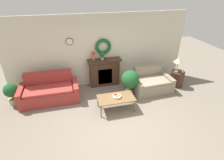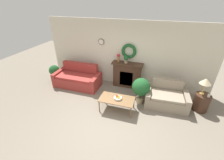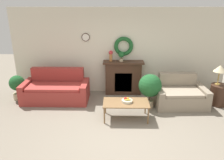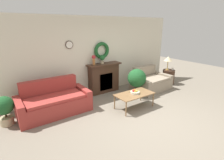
# 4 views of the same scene
# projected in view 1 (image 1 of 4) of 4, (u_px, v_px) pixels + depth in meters

# --- Properties ---
(ground_plane) EXTENTS (16.00, 16.00, 0.00)m
(ground_plane) POSITION_uv_depth(u_px,v_px,m) (118.00, 128.00, 4.94)
(ground_plane) COLOR gray
(wall_back) EXTENTS (6.80, 0.19, 2.70)m
(wall_back) POSITION_uv_depth(u_px,v_px,m) (100.00, 51.00, 6.54)
(wall_back) COLOR beige
(wall_back) RESTS_ON ground_plane
(fireplace) EXTENTS (1.27, 0.41, 1.08)m
(fireplace) POSITION_uv_depth(u_px,v_px,m) (104.00, 72.00, 6.79)
(fireplace) COLOR #42281C
(fireplace) RESTS_ON ground_plane
(couch_left) EXTENTS (1.94, 0.94, 0.93)m
(couch_left) POSITION_uv_depth(u_px,v_px,m) (50.00, 91.00, 5.99)
(couch_left) COLOR #9E332D
(couch_left) RESTS_ON ground_plane
(loveseat_right) EXTENTS (1.48, 1.04, 0.86)m
(loveseat_right) POSITION_uv_depth(u_px,v_px,m) (151.00, 83.00, 6.57)
(loveseat_right) COLOR gray
(loveseat_right) RESTS_ON ground_plane
(coffee_table) EXTENTS (1.15, 0.61, 0.46)m
(coffee_table) POSITION_uv_depth(u_px,v_px,m) (116.00, 98.00, 5.47)
(coffee_table) COLOR olive
(coffee_table) RESTS_ON ground_plane
(fruit_bowl) EXTENTS (0.28, 0.28, 0.13)m
(fruit_bowl) POSITION_uv_depth(u_px,v_px,m) (117.00, 96.00, 5.44)
(fruit_bowl) COLOR beige
(fruit_bowl) RESTS_ON coffee_table
(side_table_by_loveseat) EXTENTS (0.49, 0.49, 0.60)m
(side_table_by_loveseat) POSITION_uv_depth(u_px,v_px,m) (177.00, 79.00, 6.83)
(side_table_by_loveseat) COLOR #42281C
(side_table_by_loveseat) RESTS_ON ground_plane
(table_lamp) EXTENTS (0.35, 0.35, 0.57)m
(table_lamp) POSITION_uv_depth(u_px,v_px,m) (179.00, 60.00, 6.49)
(table_lamp) COLOR #B28E42
(table_lamp) RESTS_ON side_table_by_loveseat
(mug) EXTENTS (0.08, 0.08, 0.10)m
(mug) POSITION_uv_depth(u_px,v_px,m) (183.00, 71.00, 6.61)
(mug) COLOR silver
(mug) RESTS_ON side_table_by_loveseat
(vase_on_mantel_left) EXTENTS (0.13, 0.13, 0.34)m
(vase_on_mantel_left) POSITION_uv_depth(u_px,v_px,m) (93.00, 55.00, 6.35)
(vase_on_mantel_left) COLOR #AD6B38
(vase_on_mantel_left) RESTS_ON fireplace
(potted_plant_on_mantel) EXTENTS (0.19, 0.19, 0.32)m
(potted_plant_on_mantel) POSITION_uv_depth(u_px,v_px,m) (102.00, 55.00, 6.41)
(potted_plant_on_mantel) COLOR tan
(potted_plant_on_mantel) RESTS_ON fireplace
(potted_plant_floor_by_couch) EXTENTS (0.46, 0.46, 0.76)m
(potted_plant_floor_by_couch) POSITION_uv_depth(u_px,v_px,m) (11.00, 92.00, 5.72)
(potted_plant_floor_by_couch) COLOR tan
(potted_plant_floor_by_couch) RESTS_ON ground_plane
(potted_plant_floor_by_loveseat) EXTENTS (0.64, 0.64, 0.98)m
(potted_plant_floor_by_loveseat) POSITION_uv_depth(u_px,v_px,m) (130.00, 80.00, 6.06)
(potted_plant_floor_by_loveseat) COLOR tan
(potted_plant_floor_by_loveseat) RESTS_ON ground_plane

